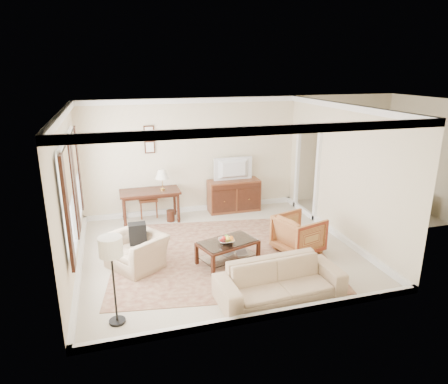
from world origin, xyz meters
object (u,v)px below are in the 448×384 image
writing_desk (150,195)px  coffee_table (228,246)px  tv (234,162)px  sofa (280,275)px  club_armchair (136,245)px  sideboard (234,195)px  striped_armchair (299,232)px

writing_desk → coffee_table: bearing=-66.3°
writing_desk → tv: size_ratio=1.47×
coffee_table → sofa: sofa is taller
tv → club_armchair: size_ratio=0.97×
club_armchair → tv: bearing=98.0°
sideboard → striped_armchair: size_ratio=1.58×
tv → striped_armchair: size_ratio=1.14×
striped_armchair → coffee_table: bearing=76.8°
club_armchair → writing_desk: bearing=133.2°
sideboard → coffee_table: bearing=-109.7°
coffee_table → striped_armchair: size_ratio=1.46×
writing_desk → coffee_table: (1.16, -2.64, -0.31)m
coffee_table → tv: bearing=70.1°
tv → coffee_table: tv is taller
striped_armchair → sofa: (-1.06, -1.46, -0.02)m
tv → sofa: tv is taller
sideboard → striped_armchair: bearing=-79.2°
coffee_table → club_armchair: size_ratio=1.25×
club_armchair → sofa: size_ratio=0.48×
club_armchair → sofa: 2.76m
tv → striped_armchair: tv is taller
striped_armchair → club_armchair: 3.21m
writing_desk → sideboard: bearing=4.4°
sofa → club_armchair: bearing=137.4°
sofa → sideboard: bearing=79.0°
writing_desk → club_armchair: 2.35m
coffee_table → striped_armchair: bearing=3.3°
coffee_table → club_armchair: bearing=167.8°
writing_desk → club_armchair: club_armchair is taller
sideboard → coffee_table: 2.98m
writing_desk → striped_armchair: size_ratio=1.67×
writing_desk → club_armchair: bearing=-102.7°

